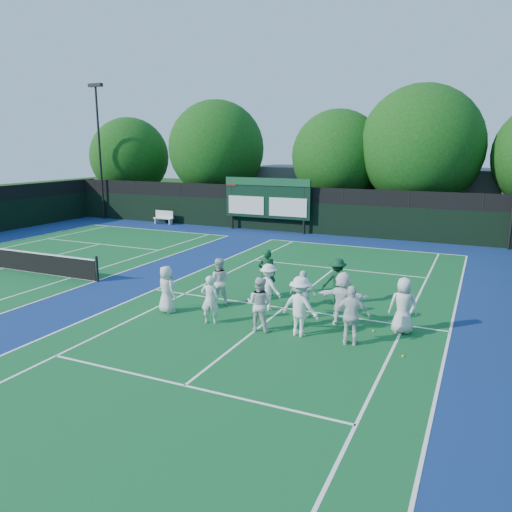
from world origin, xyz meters
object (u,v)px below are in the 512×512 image
at_px(scoreboard, 267,199).
at_px(coach_left, 267,273).
at_px(tennis_net, 4,258).
at_px(bench, 164,217).

height_order(scoreboard, coach_left, scoreboard).
bearing_deg(scoreboard, coach_left, -66.46).
bearing_deg(scoreboard, tennis_net, -115.60).
bearing_deg(bench, scoreboard, 1.52).
distance_m(bench, coach_left, 19.27).
xyz_separation_m(tennis_net, coach_left, (12.86, 1.11, 0.42)).
bearing_deg(tennis_net, scoreboard, 64.40).
height_order(tennis_net, bench, tennis_net).
relative_size(tennis_net, bench, 7.22).
relative_size(scoreboard, coach_left, 3.29).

